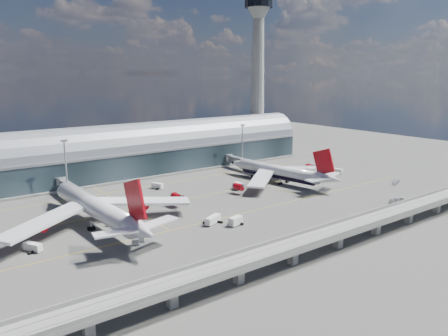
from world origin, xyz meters
TOP-DOWN VIEW (x-y plane):
  - ground at (0.00, 0.00)m, footprint 500.00×500.00m
  - taxi_lines at (0.00, 22.11)m, footprint 200.00×80.12m
  - terminal at (0.00, 77.99)m, footprint 200.00×30.00m
  - control_tower at (85.00, 83.00)m, footprint 19.00×19.00m
  - guideway at (-0.00, -55.00)m, footprint 220.00×8.50m
  - floodlight_mast_left at (-50.00, 55.00)m, footprint 3.00×0.70m
  - floodlight_mast_right at (50.00, 55.00)m, footprint 3.00×0.70m
  - airliner_left at (-53.53, 8.96)m, footprint 74.45×78.21m
  - airliner_right at (43.79, 16.84)m, footprint 62.76×65.67m
  - jet_bridge_left at (-50.15, 53.12)m, footprint 4.40×28.00m
  - jet_bridge_right at (46.98, 51.18)m, footprint 4.40×32.00m
  - service_truck_0 at (-78.07, -0.51)m, footprint 4.89×6.51m
  - service_truck_1 at (-13.15, -19.40)m, footprint 5.92×3.72m
  - service_truck_2 at (-18.72, -12.99)m, footprint 8.16×5.38m
  - service_truck_3 at (83.71, 12.96)m, footprint 2.66×5.70m
  - service_truck_4 at (18.50, 19.19)m, footprint 4.01×6.11m
  - service_truck_5 at (-11.34, 43.42)m, footprint 4.19×6.04m
  - cargo_train_0 at (-49.16, -14.28)m, footprint 5.74×4.34m
  - cargo_train_1 at (59.97, -37.94)m, footprint 8.30×4.00m
  - cargo_train_2 at (88.60, -19.16)m, footprint 8.78×4.39m

SIDE VIEW (x-z plane):
  - ground at x=0.00m, z-range 0.00..0.00m
  - taxi_lines at x=0.00m, z-range 0.00..0.01m
  - cargo_train_2 at x=88.60m, z-range 0.03..1.51m
  - cargo_train_1 at x=59.97m, z-range 0.04..1.86m
  - cargo_train_0 at x=-49.16m, z-range 0.04..1.94m
  - service_truck_0 at x=-78.07m, z-range 0.04..2.65m
  - service_truck_3 at x=83.71m, z-range 0.03..2.71m
  - service_truck_5 at x=-11.34m, z-range 0.03..2.76m
  - service_truck_2 at x=-18.72m, z-range 0.06..2.94m
  - service_truck_1 at x=-13.15m, z-range 0.01..3.19m
  - service_truck_4 at x=18.50m, z-range 0.01..3.27m
  - jet_bridge_left at x=-50.15m, z-range 1.55..8.80m
  - jet_bridge_right at x=46.98m, z-range 1.56..8.81m
  - guideway at x=0.00m, z-range 1.69..8.89m
  - airliner_right at x=43.79m, z-range -5.03..15.87m
  - airliner_left at x=-53.53m, z-range -5.11..18.73m
  - terminal at x=0.00m, z-range -2.66..25.34m
  - floodlight_mast_left at x=-50.00m, z-range 0.78..26.48m
  - floodlight_mast_right at x=50.00m, z-range 0.78..26.48m
  - control_tower at x=85.00m, z-range 0.14..103.14m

